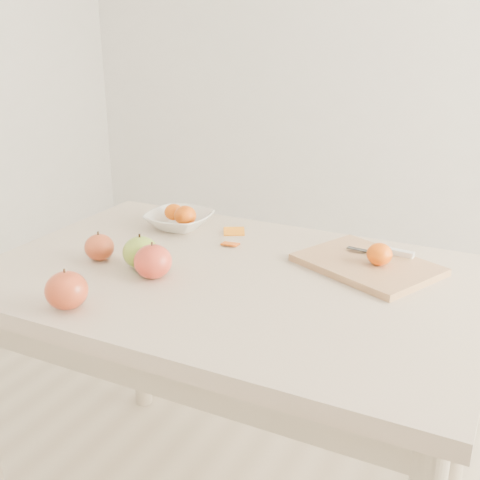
% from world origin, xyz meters
% --- Properties ---
extents(table, '(1.20, 0.80, 0.75)m').
position_xyz_m(table, '(0.00, 0.00, 0.65)').
color(table, beige).
rests_on(table, ground).
extents(cutting_board, '(0.39, 0.34, 0.02)m').
position_xyz_m(cutting_board, '(0.29, 0.18, 0.76)').
color(cutting_board, tan).
rests_on(cutting_board, table).
extents(board_tangerine, '(0.06, 0.06, 0.05)m').
position_xyz_m(board_tangerine, '(0.32, 0.17, 0.80)').
color(board_tangerine, '#E14807').
rests_on(board_tangerine, cutting_board).
extents(fruit_bowl, '(0.19, 0.19, 0.05)m').
position_xyz_m(fruit_bowl, '(-0.29, 0.24, 0.77)').
color(fruit_bowl, white).
rests_on(fruit_bowl, table).
extents(bowl_tangerine_near, '(0.06, 0.06, 0.05)m').
position_xyz_m(bowl_tangerine_near, '(-0.32, 0.25, 0.79)').
color(bowl_tangerine_near, orange).
rests_on(bowl_tangerine_near, fruit_bowl).
extents(bowl_tangerine_far, '(0.06, 0.06, 0.06)m').
position_xyz_m(bowl_tangerine_far, '(-0.26, 0.22, 0.80)').
color(bowl_tangerine_far, '#CB3D07').
rests_on(bowl_tangerine_far, fruit_bowl).
extents(orange_peel_a, '(0.07, 0.07, 0.01)m').
position_xyz_m(orange_peel_a, '(-0.12, 0.26, 0.75)').
color(orange_peel_a, orange).
rests_on(orange_peel_a, table).
extents(orange_peel_b, '(0.05, 0.04, 0.01)m').
position_xyz_m(orange_peel_b, '(-0.09, 0.17, 0.75)').
color(orange_peel_b, '#D6540F').
rests_on(orange_peel_b, table).
extents(paring_knife, '(0.17, 0.05, 0.01)m').
position_xyz_m(paring_knife, '(0.33, 0.25, 0.78)').
color(paring_knife, white).
rests_on(paring_knife, cutting_board).
extents(apple_green, '(0.09, 0.09, 0.08)m').
position_xyz_m(apple_green, '(-0.22, -0.06, 0.79)').
color(apple_green, '#659A22').
rests_on(apple_green, table).
extents(apple_red_c, '(0.09, 0.09, 0.08)m').
position_xyz_m(apple_red_c, '(-0.23, -0.32, 0.79)').
color(apple_red_c, maroon).
rests_on(apple_red_c, table).
extents(apple_red_d, '(0.08, 0.08, 0.07)m').
position_xyz_m(apple_red_d, '(-0.34, -0.07, 0.78)').
color(apple_red_d, maroon).
rests_on(apple_red_d, table).
extents(apple_red_b, '(0.09, 0.09, 0.08)m').
position_xyz_m(apple_red_b, '(-0.15, -0.10, 0.79)').
color(apple_red_b, maroon).
rests_on(apple_red_b, table).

